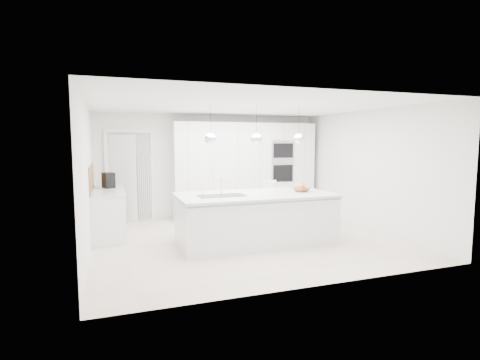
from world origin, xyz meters
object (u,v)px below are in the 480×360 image
object	(u,v)px
espresso_machine	(108,180)
bar_stool_left	(271,205)
bar_stool_right	(280,206)
island_base	(256,219)
fruit_bowl	(301,190)

from	to	relation	value
espresso_machine	bar_stool_left	xyz separation A→B (m)	(3.25, -0.91, -0.55)
bar_stool_right	island_base	bearing A→B (deg)	-154.52
espresso_machine	bar_stool_right	xyz separation A→B (m)	(3.45, -0.92, -0.58)
fruit_bowl	bar_stool_right	world-z (taller)	fruit_bowl
bar_stool_left	bar_stool_right	world-z (taller)	bar_stool_left
island_base	bar_stool_left	distance (m)	1.19
fruit_bowl	bar_stool_left	world-z (taller)	bar_stool_left
espresso_machine	bar_stool_right	size ratio (longest dim) A/B	0.33
island_base	bar_stool_right	xyz separation A→B (m)	(0.92, 0.92, 0.05)
espresso_machine	bar_stool_right	bearing A→B (deg)	-33.61
island_base	fruit_bowl	size ratio (longest dim) A/B	8.74
espresso_machine	fruit_bowl	bearing A→B (deg)	-46.50
fruit_bowl	espresso_machine	world-z (taller)	espresso_machine
island_base	fruit_bowl	bearing A→B (deg)	0.91
island_base	espresso_machine	distance (m)	3.19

